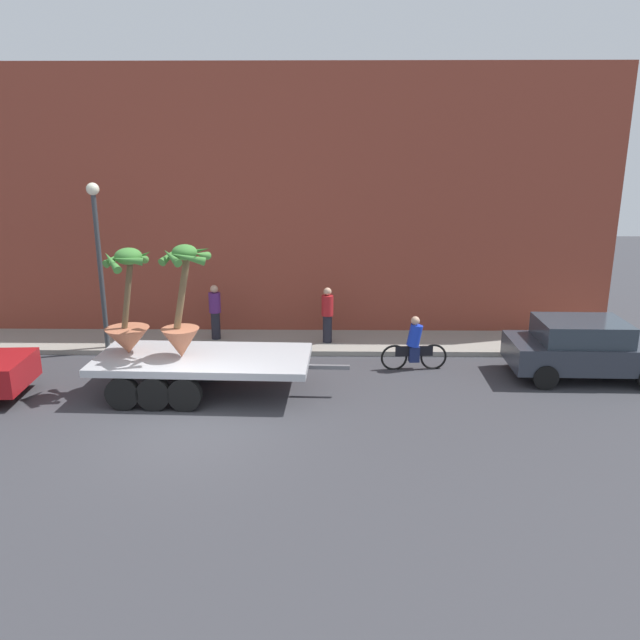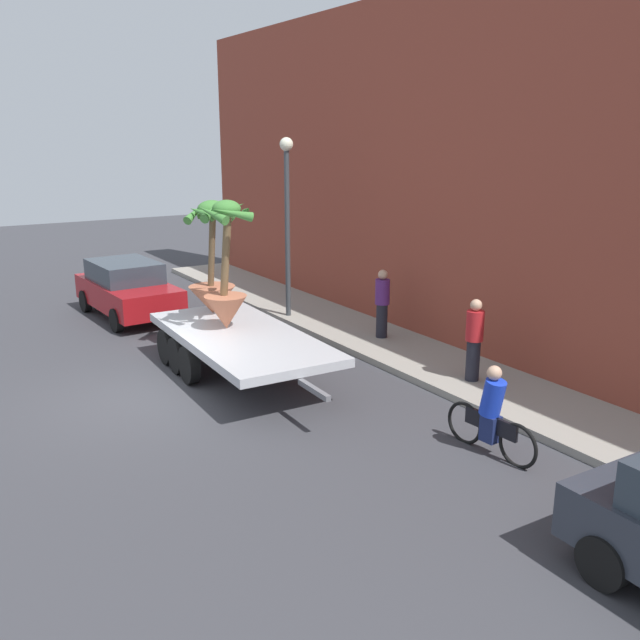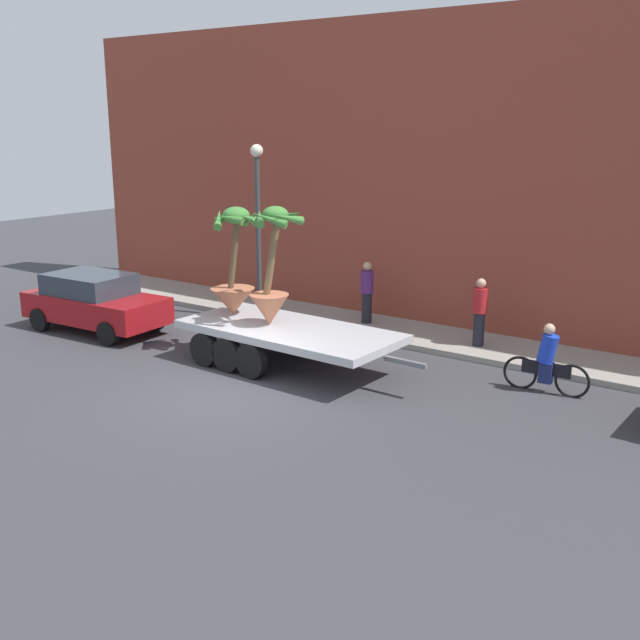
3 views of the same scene
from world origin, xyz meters
name	(u,v)px [view 2 (image 2 of 3)]	position (x,y,z in m)	size (l,w,h in m)	color
ground_plane	(146,398)	(0.00, 0.00, 0.00)	(60.00, 60.00, 0.00)	#38383D
sidewalk	(390,345)	(0.00, 6.10, 0.07)	(24.00, 2.20, 0.15)	gray
building_facade	(450,172)	(0.00, 7.80, 4.18)	(24.00, 1.20, 8.37)	brown
flatbed_trailer	(237,341)	(-0.32, 2.16, 0.75)	(6.28, 2.55, 0.98)	#B7BABF
potted_palm_rear	(212,273)	(-1.91, 2.34, 1.94)	(1.28, 1.25, 2.65)	#B26647
potted_palm_middle	(226,280)	(-0.50, 2.05, 2.07)	(1.27, 1.27, 2.78)	#B26647
cyclist	(491,415)	(5.39, 3.96, 0.67)	(1.84, 0.37, 1.54)	black
trailing_car	(127,288)	(-6.40, 1.65, 0.83)	(4.17, 2.05, 1.58)	maroon
pedestrian_near_gate	(382,302)	(-0.48, 6.21, 1.04)	(0.36, 0.36, 1.71)	black
pedestrian_far_left	(474,338)	(2.99, 5.91, 1.04)	(0.36, 0.36, 1.71)	black
street_lamp	(287,204)	(-3.58, 5.30, 3.23)	(0.36, 0.36, 4.83)	#383D42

